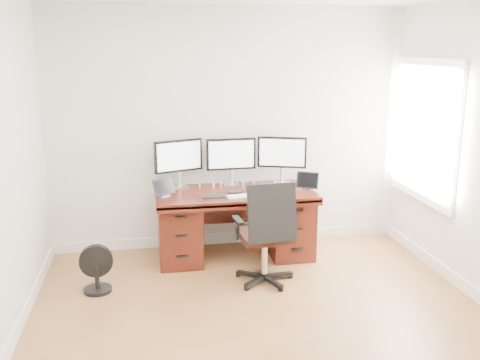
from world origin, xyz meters
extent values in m
plane|color=olive|center=(0.00, 0.00, 0.00)|extent=(4.50, 4.50, 0.00)
cube|color=silver|center=(0.00, 2.25, 1.35)|extent=(4.00, 0.10, 2.70)
cube|color=white|center=(1.97, 1.50, 1.40)|extent=(0.04, 1.30, 1.50)
cube|color=white|center=(1.95, 1.50, 1.40)|extent=(0.01, 1.15, 1.35)
cube|color=#43150D|center=(0.00, 1.80, 0.72)|extent=(1.70, 0.80, 0.05)
cube|color=#43150D|center=(-0.60, 1.83, 0.35)|extent=(0.45, 0.70, 0.70)
cube|color=#43150D|center=(0.60, 1.83, 0.35)|extent=(0.45, 0.70, 0.70)
cube|color=black|center=(0.00, 2.10, 0.50)|extent=(0.74, 0.03, 0.40)
cylinder|color=black|center=(0.18, 1.13, 0.04)|extent=(0.60, 0.60, 0.08)
cylinder|color=silver|center=(0.18, 1.13, 0.28)|extent=(0.06, 0.06, 0.40)
cube|color=black|center=(0.18, 1.13, 0.48)|extent=(0.51, 0.49, 0.07)
cube|color=black|center=(0.20, 0.92, 0.77)|extent=(0.46, 0.08, 0.55)
cube|color=black|center=(-0.09, 1.11, 0.65)|extent=(0.08, 0.24, 0.03)
cube|color=black|center=(0.45, 1.15, 0.65)|extent=(0.08, 0.24, 0.03)
cylinder|color=black|center=(-1.43, 1.18, 0.02)|extent=(0.27, 0.27, 0.03)
cylinder|color=black|center=(-1.43, 1.18, 0.14)|extent=(0.04, 0.04, 0.22)
cylinder|color=black|center=(-1.43, 1.18, 0.30)|extent=(0.32, 0.09, 0.31)
cube|color=silver|center=(-0.58, 2.07, 0.76)|extent=(0.22, 0.19, 0.01)
cylinder|color=silver|center=(-0.58, 2.07, 0.84)|extent=(0.04, 0.04, 0.18)
cube|color=black|center=(-0.58, 2.07, 1.10)|extent=(0.53, 0.22, 0.35)
cube|color=white|center=(-0.57, 2.05, 1.10)|extent=(0.47, 0.17, 0.30)
cube|color=silver|center=(0.00, 2.07, 0.76)|extent=(0.18, 0.15, 0.01)
cylinder|color=silver|center=(0.00, 2.07, 0.84)|extent=(0.04, 0.04, 0.18)
cube|color=black|center=(0.00, 2.07, 1.10)|extent=(0.55, 0.05, 0.35)
cube|color=white|center=(0.00, 2.05, 1.10)|extent=(0.50, 0.02, 0.30)
cube|color=silver|center=(0.58, 2.07, 0.76)|extent=(0.22, 0.19, 0.01)
cylinder|color=silver|center=(0.58, 2.07, 0.84)|extent=(0.04, 0.04, 0.18)
cube|color=black|center=(0.58, 2.07, 1.10)|extent=(0.53, 0.21, 0.35)
cube|color=white|center=(0.57, 2.05, 1.10)|extent=(0.47, 0.17, 0.30)
cube|color=silver|center=(-0.76, 1.75, 0.76)|extent=(0.13, 0.12, 0.01)
cube|color=black|center=(-0.76, 1.75, 0.85)|extent=(0.24, 0.19, 0.17)
cube|color=silver|center=(0.79, 1.75, 0.76)|extent=(0.13, 0.12, 0.01)
cube|color=black|center=(0.79, 1.75, 0.85)|extent=(0.24, 0.18, 0.17)
cube|color=silver|center=(0.03, 1.58, 0.76)|extent=(0.32, 0.17, 0.01)
cube|color=silver|center=(0.19, 1.60, 0.76)|extent=(0.17, 0.17, 0.01)
cube|color=black|center=(-0.24, 1.64, 0.76)|extent=(0.25, 0.17, 0.01)
cube|color=black|center=(-0.01, 1.74, 0.76)|extent=(0.13, 0.08, 0.01)
cylinder|color=brown|center=(-0.37, 1.95, 0.77)|extent=(0.02, 0.02, 0.05)
sphere|color=brown|center=(-0.37, 1.95, 0.81)|extent=(0.03, 0.03, 0.03)
cylinder|color=#F6B148|center=(-0.22, 1.95, 0.77)|extent=(0.02, 0.02, 0.05)
sphere|color=#F6B148|center=(-0.22, 1.95, 0.81)|extent=(0.03, 0.03, 0.03)
cylinder|color=pink|center=(-0.13, 1.95, 0.77)|extent=(0.02, 0.02, 0.05)
sphere|color=pink|center=(-0.13, 1.95, 0.81)|extent=(0.03, 0.03, 0.03)
cylinder|color=#4894DC|center=(0.11, 1.95, 0.77)|extent=(0.02, 0.02, 0.05)
sphere|color=#4894DC|center=(0.11, 1.95, 0.81)|extent=(0.03, 0.03, 0.03)
cylinder|color=#8D70D2|center=(0.24, 1.95, 0.77)|extent=(0.02, 0.02, 0.05)
sphere|color=#8D70D2|center=(0.24, 1.95, 0.81)|extent=(0.03, 0.03, 0.03)
camera|label=1|loc=(-0.91, -3.65, 2.26)|focal=40.00mm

